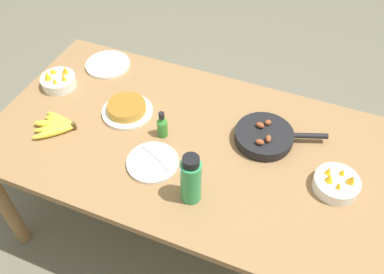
{
  "coord_description": "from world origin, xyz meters",
  "views": [
    {
      "loc": [
        0.44,
        -1.09,
        2.04
      ],
      "look_at": [
        0.0,
        0.0,
        0.75
      ],
      "focal_mm": 38.0,
      "sensor_mm": 36.0,
      "label": 1
    }
  ],
  "objects_px": {
    "empty_plate_far_left": "(108,65)",
    "fruit_bowl_mango": "(58,80)",
    "frittata_plate_center": "(127,109)",
    "fruit_bowl_citrus": "(336,183)",
    "empty_plate_near_front": "(153,162)",
    "hot_sauce_bottle": "(162,126)",
    "water_bottle": "(191,180)",
    "banana_bunch": "(57,125)",
    "skillet": "(265,136)"
  },
  "relations": [
    {
      "from": "empty_plate_far_left",
      "to": "fruit_bowl_mango",
      "type": "bearing_deg",
      "value": -121.94
    },
    {
      "from": "fruit_bowl_mango",
      "to": "fruit_bowl_citrus",
      "type": "xyz_separation_m",
      "value": [
        1.36,
        -0.11,
        -0.0
      ]
    },
    {
      "from": "skillet",
      "to": "empty_plate_near_front",
      "type": "relative_size",
      "value": 1.78
    },
    {
      "from": "empty_plate_far_left",
      "to": "water_bottle",
      "type": "xyz_separation_m",
      "value": [
        0.71,
        -0.59,
        0.1
      ]
    },
    {
      "from": "frittata_plate_center",
      "to": "empty_plate_far_left",
      "type": "relative_size",
      "value": 1.03
    },
    {
      "from": "frittata_plate_center",
      "to": "fruit_bowl_citrus",
      "type": "distance_m",
      "value": 0.96
    },
    {
      "from": "hot_sauce_bottle",
      "to": "skillet",
      "type": "bearing_deg",
      "value": 17.55
    },
    {
      "from": "frittata_plate_center",
      "to": "empty_plate_far_left",
      "type": "distance_m",
      "value": 0.38
    },
    {
      "from": "empty_plate_far_left",
      "to": "frittata_plate_center",
      "type": "bearing_deg",
      "value": -46.19
    },
    {
      "from": "empty_plate_near_front",
      "to": "skillet",
      "type": "bearing_deg",
      "value": 37.11
    },
    {
      "from": "empty_plate_near_front",
      "to": "water_bottle",
      "type": "height_order",
      "value": "water_bottle"
    },
    {
      "from": "empty_plate_near_front",
      "to": "empty_plate_far_left",
      "type": "distance_m",
      "value": 0.71
    },
    {
      "from": "empty_plate_near_front",
      "to": "water_bottle",
      "type": "relative_size",
      "value": 0.92
    },
    {
      "from": "banana_bunch",
      "to": "empty_plate_near_front",
      "type": "relative_size",
      "value": 0.93
    },
    {
      "from": "skillet",
      "to": "frittata_plate_center",
      "type": "xyz_separation_m",
      "value": [
        -0.64,
        -0.07,
        -0.0
      ]
    },
    {
      "from": "skillet",
      "to": "fruit_bowl_citrus",
      "type": "relative_size",
      "value": 2.17
    },
    {
      "from": "frittata_plate_center",
      "to": "water_bottle",
      "type": "height_order",
      "value": "water_bottle"
    },
    {
      "from": "hot_sauce_bottle",
      "to": "fruit_bowl_citrus",
      "type": "bearing_deg",
      "value": -0.37
    },
    {
      "from": "hot_sauce_bottle",
      "to": "banana_bunch",
      "type": "bearing_deg",
      "value": -162.88
    },
    {
      "from": "frittata_plate_center",
      "to": "empty_plate_near_front",
      "type": "xyz_separation_m",
      "value": [
        0.24,
        -0.23,
        -0.02
      ]
    },
    {
      "from": "empty_plate_far_left",
      "to": "water_bottle",
      "type": "height_order",
      "value": "water_bottle"
    },
    {
      "from": "fruit_bowl_citrus",
      "to": "hot_sauce_bottle",
      "type": "bearing_deg",
      "value": 179.63
    },
    {
      "from": "empty_plate_near_front",
      "to": "hot_sauce_bottle",
      "type": "height_order",
      "value": "hot_sauce_bottle"
    },
    {
      "from": "skillet",
      "to": "frittata_plate_center",
      "type": "height_order",
      "value": "skillet"
    },
    {
      "from": "frittata_plate_center",
      "to": "fruit_bowl_mango",
      "type": "distance_m",
      "value": 0.41
    },
    {
      "from": "banana_bunch",
      "to": "skillet",
      "type": "distance_m",
      "value": 0.92
    },
    {
      "from": "empty_plate_near_front",
      "to": "empty_plate_far_left",
      "type": "bearing_deg",
      "value": 135.09
    },
    {
      "from": "frittata_plate_center",
      "to": "fruit_bowl_citrus",
      "type": "height_order",
      "value": "fruit_bowl_citrus"
    },
    {
      "from": "fruit_bowl_mango",
      "to": "fruit_bowl_citrus",
      "type": "height_order",
      "value": "fruit_bowl_citrus"
    },
    {
      "from": "empty_plate_near_front",
      "to": "empty_plate_far_left",
      "type": "relative_size",
      "value": 0.94
    },
    {
      "from": "skillet",
      "to": "water_bottle",
      "type": "xyz_separation_m",
      "value": [
        -0.19,
        -0.39,
        0.08
      ]
    },
    {
      "from": "empty_plate_near_front",
      "to": "hot_sauce_bottle",
      "type": "distance_m",
      "value": 0.17
    },
    {
      "from": "frittata_plate_center",
      "to": "empty_plate_near_front",
      "type": "distance_m",
      "value": 0.33
    },
    {
      "from": "banana_bunch",
      "to": "fruit_bowl_mango",
      "type": "relative_size",
      "value": 1.2
    },
    {
      "from": "water_bottle",
      "to": "frittata_plate_center",
      "type": "bearing_deg",
      "value": 144.55
    },
    {
      "from": "empty_plate_far_left",
      "to": "water_bottle",
      "type": "bearing_deg",
      "value": -39.82
    },
    {
      "from": "banana_bunch",
      "to": "frittata_plate_center",
      "type": "xyz_separation_m",
      "value": [
        0.24,
        0.2,
        0.01
      ]
    },
    {
      "from": "banana_bunch",
      "to": "fruit_bowl_citrus",
      "type": "bearing_deg",
      "value": 6.4
    },
    {
      "from": "empty_plate_far_left",
      "to": "water_bottle",
      "type": "distance_m",
      "value": 0.93
    },
    {
      "from": "skillet",
      "to": "hot_sauce_bottle",
      "type": "bearing_deg",
      "value": 177.38
    },
    {
      "from": "banana_bunch",
      "to": "fruit_bowl_mango",
      "type": "distance_m",
      "value": 0.3
    },
    {
      "from": "banana_bunch",
      "to": "water_bottle",
      "type": "xyz_separation_m",
      "value": [
        0.69,
        -0.12,
        0.09
      ]
    },
    {
      "from": "banana_bunch",
      "to": "hot_sauce_bottle",
      "type": "height_order",
      "value": "hot_sauce_bottle"
    },
    {
      "from": "banana_bunch",
      "to": "fruit_bowl_citrus",
      "type": "xyz_separation_m",
      "value": [
        1.2,
        0.13,
        0.01
      ]
    },
    {
      "from": "fruit_bowl_mango",
      "to": "frittata_plate_center",
      "type": "bearing_deg",
      "value": -6.38
    },
    {
      "from": "frittata_plate_center",
      "to": "hot_sauce_bottle",
      "type": "xyz_separation_m",
      "value": [
        0.21,
        -0.06,
        0.03
      ]
    },
    {
      "from": "fruit_bowl_mango",
      "to": "water_bottle",
      "type": "bearing_deg",
      "value": -23.17
    },
    {
      "from": "empty_plate_far_left",
      "to": "fruit_bowl_mango",
      "type": "height_order",
      "value": "fruit_bowl_mango"
    },
    {
      "from": "frittata_plate_center",
      "to": "empty_plate_near_front",
      "type": "bearing_deg",
      "value": -43.45
    },
    {
      "from": "frittata_plate_center",
      "to": "fruit_bowl_mango",
      "type": "height_order",
      "value": "fruit_bowl_mango"
    }
  ]
}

